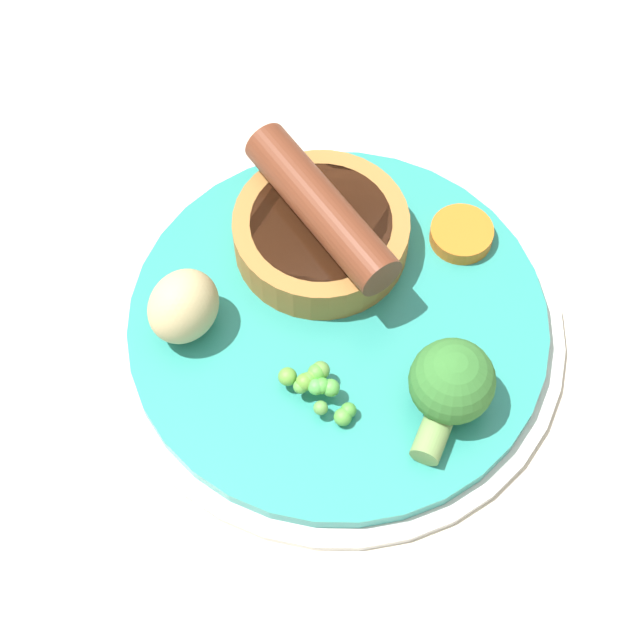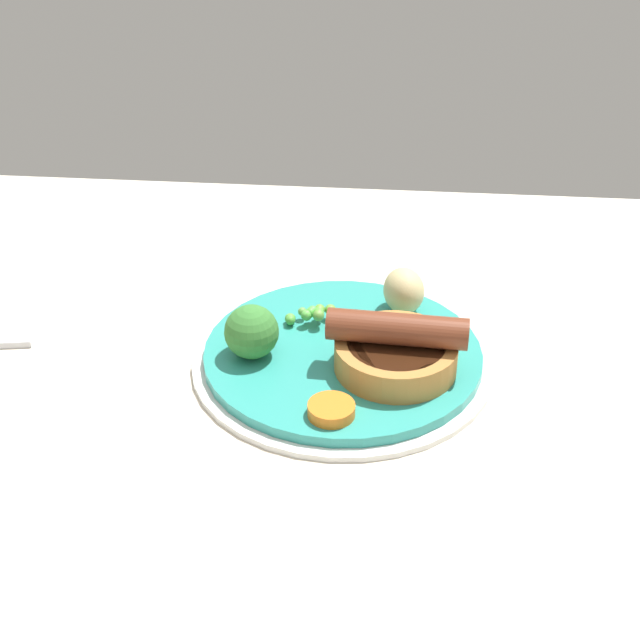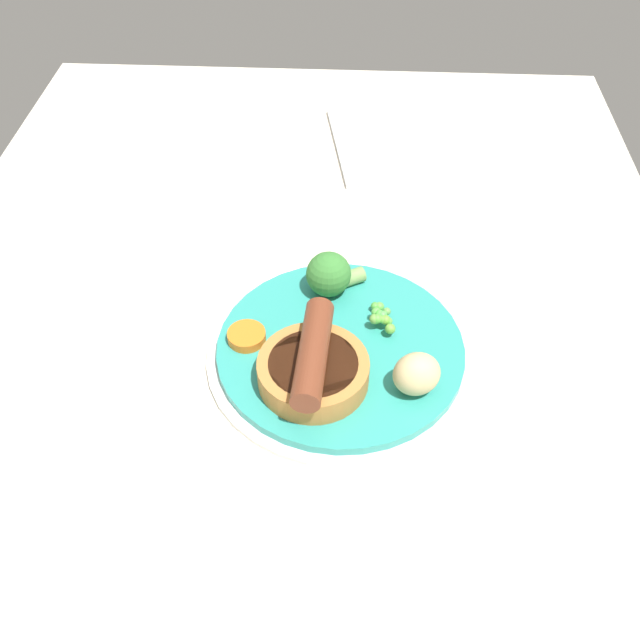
{
  "view_description": "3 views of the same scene",
  "coord_description": "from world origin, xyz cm",
  "px_view_note": "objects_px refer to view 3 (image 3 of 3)",
  "views": [
    {
      "loc": [
        19.14,
        -22.53,
        55.15
      ],
      "look_at": [
        -2.37,
        -5.4,
        5.61
      ],
      "focal_mm": 60.0,
      "sensor_mm": 36.0,
      "label": 1
    },
    {
      "loc": [
        -6.01,
        56.53,
        45.52
      ],
      "look_at": [
        -0.35,
        -4.92,
        6.7
      ],
      "focal_mm": 50.0,
      "sensor_mm": 36.0,
      "label": 2
    },
    {
      "loc": [
        -46.74,
        -4.59,
        53.03
      ],
      "look_at": [
        -0.89,
        -2.21,
        6.19
      ],
      "focal_mm": 40.0,
      "sensor_mm": 36.0,
      "label": 3
    }
  ],
  "objects_px": {
    "carrot_slice_0": "(247,336)",
    "fork": "(342,146)",
    "sausage_pudding": "(313,367)",
    "broccoli_floret_near": "(330,274)",
    "potato_chunk_0": "(417,374)",
    "pea_pile": "(381,316)",
    "dinner_plate": "(340,351)"
  },
  "relations": [
    {
      "from": "dinner_plate",
      "to": "sausage_pudding",
      "type": "height_order",
      "value": "sausage_pudding"
    },
    {
      "from": "pea_pile",
      "to": "broccoli_floret_near",
      "type": "relative_size",
      "value": 0.73
    },
    {
      "from": "pea_pile",
      "to": "carrot_slice_0",
      "type": "height_order",
      "value": "pea_pile"
    },
    {
      "from": "broccoli_floret_near",
      "to": "carrot_slice_0",
      "type": "relative_size",
      "value": 1.68
    },
    {
      "from": "pea_pile",
      "to": "dinner_plate",
      "type": "bearing_deg",
      "value": 128.26
    },
    {
      "from": "dinner_plate",
      "to": "broccoli_floret_near",
      "type": "bearing_deg",
      "value": 9.88
    },
    {
      "from": "sausage_pudding",
      "to": "pea_pile",
      "type": "xyz_separation_m",
      "value": [
        0.07,
        -0.06,
        -0.01
      ]
    },
    {
      "from": "dinner_plate",
      "to": "carrot_slice_0",
      "type": "relative_size",
      "value": 7.01
    },
    {
      "from": "dinner_plate",
      "to": "pea_pile",
      "type": "xyz_separation_m",
      "value": [
        0.03,
        -0.04,
        0.02
      ]
    },
    {
      "from": "pea_pile",
      "to": "potato_chunk_0",
      "type": "distance_m",
      "value": 0.08
    },
    {
      "from": "sausage_pudding",
      "to": "potato_chunk_0",
      "type": "xyz_separation_m",
      "value": [
        -0.0,
        -0.09,
        0.0
      ]
    },
    {
      "from": "fork",
      "to": "sausage_pudding",
      "type": "bearing_deg",
      "value": 168.15
    },
    {
      "from": "sausage_pudding",
      "to": "broccoli_floret_near",
      "type": "relative_size",
      "value": 1.86
    },
    {
      "from": "pea_pile",
      "to": "broccoli_floret_near",
      "type": "xyz_separation_m",
      "value": [
        0.04,
        0.05,
        0.01
      ]
    },
    {
      "from": "fork",
      "to": "potato_chunk_0",
      "type": "bearing_deg",
      "value": -179.39
    },
    {
      "from": "carrot_slice_0",
      "to": "fork",
      "type": "xyz_separation_m",
      "value": [
        0.35,
        -0.08,
        -0.02
      ]
    },
    {
      "from": "potato_chunk_0",
      "to": "fork",
      "type": "xyz_separation_m",
      "value": [
        0.4,
        0.08,
        -0.03
      ]
    },
    {
      "from": "dinner_plate",
      "to": "pea_pile",
      "type": "distance_m",
      "value": 0.05
    },
    {
      "from": "pea_pile",
      "to": "potato_chunk_0",
      "type": "relative_size",
      "value": 1.05
    },
    {
      "from": "pea_pile",
      "to": "fork",
      "type": "xyz_separation_m",
      "value": [
        0.33,
        0.05,
        -0.02
      ]
    },
    {
      "from": "broccoli_floret_near",
      "to": "fork",
      "type": "xyz_separation_m",
      "value": [
        0.28,
        -0.0,
        -0.03
      ]
    },
    {
      "from": "potato_chunk_0",
      "to": "sausage_pudding",
      "type": "bearing_deg",
      "value": 86.88
    },
    {
      "from": "potato_chunk_0",
      "to": "carrot_slice_0",
      "type": "xyz_separation_m",
      "value": [
        0.05,
        0.15,
        -0.02
      ]
    },
    {
      "from": "carrot_slice_0",
      "to": "pea_pile",
      "type": "bearing_deg",
      "value": -78.02
    },
    {
      "from": "pea_pile",
      "to": "potato_chunk_0",
      "type": "xyz_separation_m",
      "value": [
        -0.08,
        -0.03,
        0.01
      ]
    },
    {
      "from": "pea_pile",
      "to": "fork",
      "type": "distance_m",
      "value": 0.33
    },
    {
      "from": "broccoli_floret_near",
      "to": "pea_pile",
      "type": "bearing_deg",
      "value": 108.68
    },
    {
      "from": "potato_chunk_0",
      "to": "broccoli_floret_near",
      "type": "bearing_deg",
      "value": 32.9
    },
    {
      "from": "carrot_slice_0",
      "to": "dinner_plate",
      "type": "bearing_deg",
      "value": -91.65
    },
    {
      "from": "sausage_pudding",
      "to": "fork",
      "type": "xyz_separation_m",
      "value": [
        0.4,
        -0.01,
        -0.03
      ]
    },
    {
      "from": "potato_chunk_0",
      "to": "fork",
      "type": "height_order",
      "value": "potato_chunk_0"
    },
    {
      "from": "sausage_pudding",
      "to": "potato_chunk_0",
      "type": "relative_size",
      "value": 2.68
    }
  ]
}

